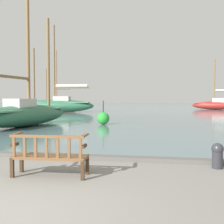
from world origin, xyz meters
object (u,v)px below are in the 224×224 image
at_px(sailboat_distant_harbor, 27,112).
at_px(sailboat_far_port, 58,104).
at_px(sailboat_nearest_starboard, 216,104).
at_px(channel_buoy, 103,118).
at_px(sailboat_outer_starboard, 57,104).
at_px(park_bench, 50,155).
at_px(mooring_bollard, 217,154).

bearing_deg(sailboat_distant_harbor, sailboat_far_port, 107.40).
xyz_separation_m(sailboat_nearest_starboard, channel_buoy, (-10.96, -24.26, -0.32)).
relative_size(sailboat_far_port, sailboat_outer_starboard, 0.89).
xyz_separation_m(park_bench, sailboat_distant_harbor, (-5.28, 9.43, 0.38)).
bearing_deg(sailboat_distant_harbor, park_bench, -60.77).
xyz_separation_m(sailboat_outer_starboard, channel_buoy, (8.10, -13.35, -0.52)).
relative_size(sailboat_far_port, channel_buoy, 6.29).
distance_m(sailboat_outer_starboard, sailboat_distant_harbor, 15.34).
relative_size(sailboat_outer_starboard, sailboat_distant_harbor, 1.08).
distance_m(park_bench, sailboat_distant_harbor, 10.81).
relative_size(sailboat_far_port, sailboat_distant_harbor, 0.96).
distance_m(sailboat_distant_harbor, channel_buoy, 4.47).
height_order(sailboat_nearest_starboard, mooring_bollard, sailboat_nearest_starboard).
relative_size(park_bench, sailboat_outer_starboard, 0.16).
height_order(sailboat_outer_starboard, mooring_bollard, sailboat_outer_starboard).
bearing_deg(sailboat_far_port, channel_buoy, -63.85).
bearing_deg(sailboat_distant_harbor, sailboat_nearest_starboard, 59.51).
bearing_deg(park_bench, sailboat_far_port, 110.60).
xyz_separation_m(park_bench, sailboat_far_port, (-13.97, 37.17, 0.32)).
bearing_deg(sailboat_distant_harbor, sailboat_outer_starboard, 104.71).
bearing_deg(park_bench, mooring_bollard, 19.95).
relative_size(sailboat_far_port, sailboat_nearest_starboard, 1.32).
bearing_deg(sailboat_outer_starboard, mooring_bollard, -60.69).
xyz_separation_m(sailboat_far_port, sailboat_nearest_starboard, (23.85, -1.99, -0.01)).
relative_size(sailboat_nearest_starboard, channel_buoy, 4.77).
bearing_deg(sailboat_outer_starboard, sailboat_far_port, 110.38).
bearing_deg(mooring_bollard, sailboat_outer_starboard, 119.31).
relative_size(sailboat_distant_harbor, mooring_bollard, 15.59).
distance_m(sailboat_nearest_starboard, sailboat_distant_harbor, 29.88).
relative_size(park_bench, mooring_bollard, 2.64).
bearing_deg(channel_buoy, sailboat_far_port, 116.15).
height_order(sailboat_nearest_starboard, channel_buoy, sailboat_nearest_starboard).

